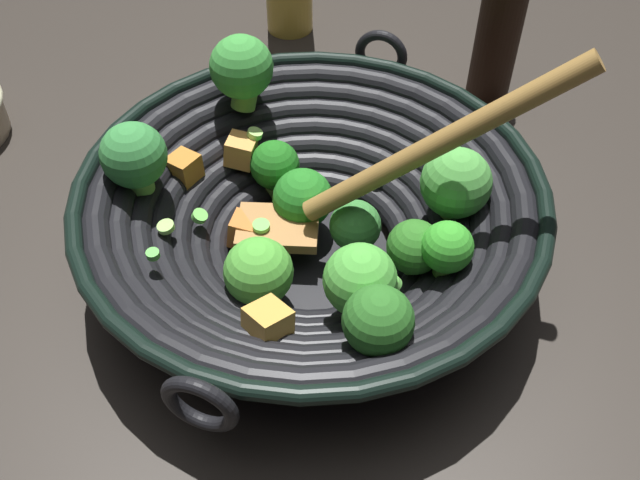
# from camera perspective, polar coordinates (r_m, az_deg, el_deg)

# --- Properties ---
(ground_plane) EXTENTS (4.00, 4.00, 0.00)m
(ground_plane) POSITION_cam_1_polar(r_m,az_deg,el_deg) (0.66, -0.66, -1.64)
(ground_plane) COLOR #28231E
(wok) EXTENTS (0.39, 0.43, 0.23)m
(wok) POSITION_cam_1_polar(r_m,az_deg,el_deg) (0.61, -0.66, 2.12)
(wok) COLOR black
(wok) RESTS_ON ground
(soy_sauce_bottle) EXTENTS (0.05, 0.05, 0.19)m
(soy_sauce_bottle) POSITION_cam_1_polar(r_m,az_deg,el_deg) (0.82, 13.75, 15.18)
(soy_sauce_bottle) COLOR black
(soy_sauce_bottle) RESTS_ON ground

